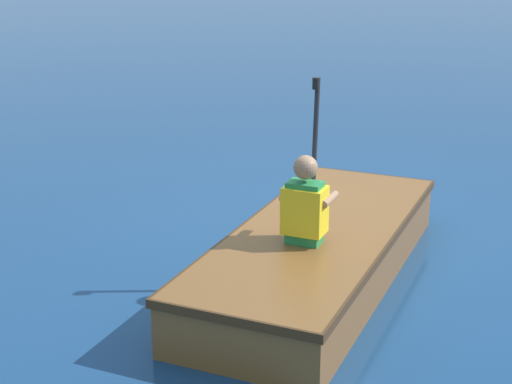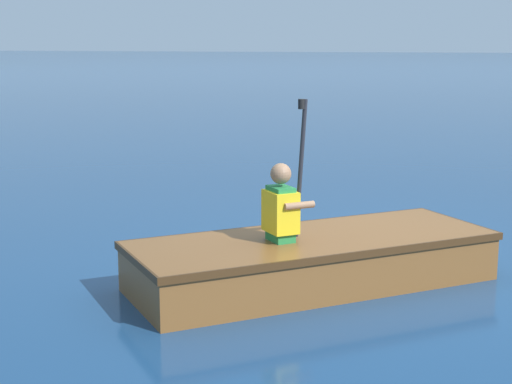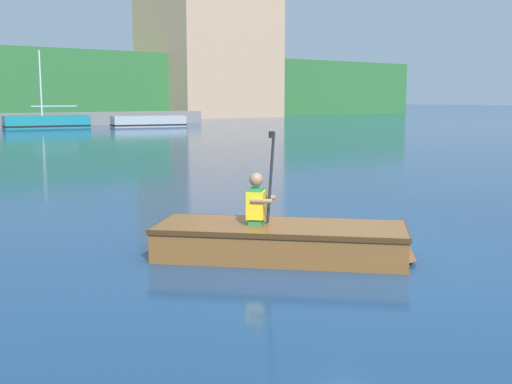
{
  "view_description": "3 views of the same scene",
  "coord_description": "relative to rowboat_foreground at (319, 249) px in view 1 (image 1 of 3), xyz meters",
  "views": [
    {
      "loc": [
        -5.57,
        2.98,
        2.49
      ],
      "look_at": [
        -0.74,
        0.94,
        0.76
      ],
      "focal_mm": 55.0,
      "sensor_mm": 36.0,
      "label": 1
    },
    {
      "loc": [
        -6.89,
        -1.13,
        2.01
      ],
      "look_at": [
        -0.74,
        0.94,
        0.76
      ],
      "focal_mm": 55.0,
      "sensor_mm": 36.0,
      "label": 2
    },
    {
      "loc": [
        -5.64,
        -5.54,
        1.96
      ],
      "look_at": [
        -0.74,
        0.94,
        0.76
      ],
      "focal_mm": 45.0,
      "sensor_mm": 36.0,
      "label": 3
    }
  ],
  "objects": [
    {
      "name": "ground_plane",
      "position": [
        0.71,
        -0.41,
        -0.24
      ],
      "size": [
        300.0,
        300.0,
        0.0
      ],
      "primitive_type": "plane",
      "color": "navy"
    },
    {
      "name": "rowboat_foreground",
      "position": [
        0.0,
        0.0,
        0.0
      ],
      "size": [
        2.93,
        2.99,
        0.41
      ],
      "color": "brown",
      "rests_on": "ground"
    },
    {
      "name": "person_paddler",
      "position": [
        -0.23,
        0.24,
        0.47
      ],
      "size": [
        0.46,
        0.46,
        1.15
      ],
      "color": "#267F3F",
      "rests_on": "rowboat_foreground"
    }
  ]
}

